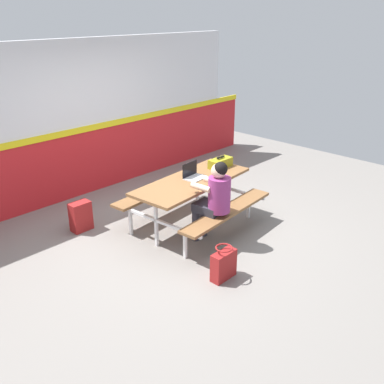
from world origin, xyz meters
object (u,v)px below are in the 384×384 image
Objects in this scene: toolbox_grey at (220,163)px; backpack_dark at (81,216)px; student_nearer at (214,196)px; laptop_silver at (193,175)px; picnic_table_main at (192,190)px; tote_bag_bright at (224,264)px.

backpack_dark is at bearing 151.81° from toolbox_grey.
toolbox_grey is at bearing 36.20° from student_nearer.
student_nearer is 3.58× the size of laptop_silver.
picnic_table_main is at bearing -175.21° from toolbox_grey.
picnic_table_main is 0.61m from student_nearer.
picnic_table_main is at bearing 59.09° from tote_bag_bright.
student_nearer reaches higher than backpack_dark.
laptop_silver is 0.84× the size of toolbox_grey.
picnic_table_main is at bearing -149.64° from laptop_silver.
picnic_table_main is at bearing -41.70° from backpack_dark.
picnic_table_main is 5.79× the size of laptop_silver.
laptop_silver is at bearing -38.86° from backpack_dark.
picnic_table_main is 4.89× the size of toolbox_grey.
backpack_dark is at bearing 138.30° from picnic_table_main.
tote_bag_bright is (-0.81, -1.28, -0.59)m from laptop_silver.
toolbox_grey is at bearing 4.79° from picnic_table_main.
picnic_table_main is at bearing 74.17° from student_nearer.
laptop_silver is at bearing -178.64° from toolbox_grey.
backpack_dark is (-1.92, 1.03, -0.60)m from toolbox_grey.
backpack_dark is (-1.30, 1.05, -0.57)m from laptop_silver.
laptop_silver is 0.78× the size of tote_bag_bright.
tote_bag_bright is at bearing -120.91° from picnic_table_main.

